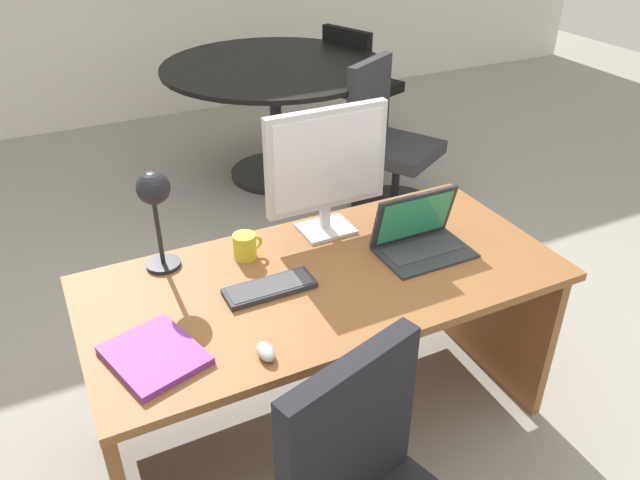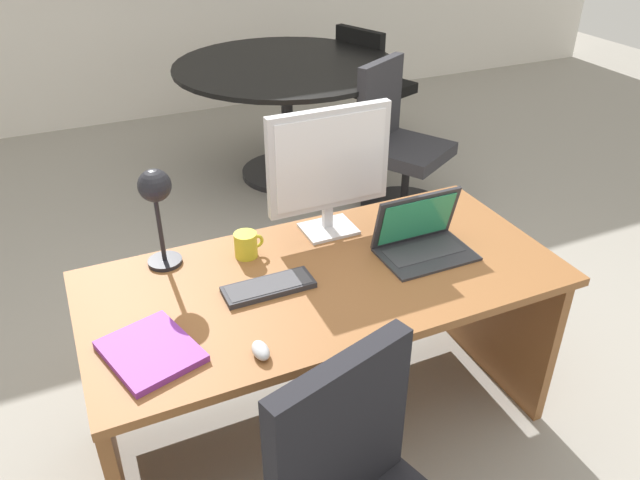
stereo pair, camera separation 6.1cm
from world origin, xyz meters
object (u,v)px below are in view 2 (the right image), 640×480
mouse (261,350)px  monitor (329,164)px  meeting_table (286,92)px  meeting_chair_far (398,154)px  desk_lamp (156,198)px  coffee_mug (246,245)px  laptop (420,234)px  desk (319,317)px  keyboard (268,286)px  book (151,351)px  meeting_chair_near (371,96)px

mouse → monitor: bearing=49.7°
meeting_table → meeting_chair_far: bearing=-60.0°
desk_lamp → coffee_mug: 0.36m
laptop → desk: bearing=173.8°
laptop → keyboard: size_ratio=1.09×
mouse → meeting_chair_far: bearing=49.2°
keyboard → coffee_mug: (0.00, 0.22, 0.04)m
keyboard → mouse: bearing=-114.0°
mouse → meeting_chair_far: (1.53, 1.77, -0.36)m
keyboard → meeting_table: bearing=66.9°
book → coffee_mug: coffee_mug is taller
laptop → meeting_table: size_ratio=0.22×
coffee_mug → meeting_chair_near: 2.96m
desk_lamp → keyboard: bearing=-44.5°
laptop → meeting_table: (0.36, 2.23, -0.18)m
mouse → coffee_mug: 0.54m
monitor → meeting_chair_near: size_ratio=0.53×
desk → meeting_chair_near: meeting_chair_near is taller
monitor → coffee_mug: bearing=-172.9°
desk_lamp → desk: bearing=-25.0°
keyboard → meeting_chair_far: (1.40, 1.47, -0.36)m
monitor → meeting_chair_near: bearing=57.7°
mouse → meeting_table: (1.09, 2.54, -0.13)m
mouse → meeting_table: size_ratio=0.06×
book → meeting_table: 2.77m
mouse → coffee_mug: bearing=75.6°
laptop → meeting_chair_near: laptop is taller
book → meeting_chair_far: bearing=42.0°
book → keyboard: bearing=21.0°
desk_lamp → meeting_chair_far: 2.15m
book → meeting_chair_far: size_ratio=0.35×
monitor → laptop: size_ratio=1.47×
keyboard → meeting_chair_far: bearing=46.5°
laptop → meeting_chair_near: 2.84m
keyboard → desk_lamp: 0.47m
laptop → desk_lamp: bearing=162.9°
monitor → mouse: size_ratio=5.81×
desk → monitor: 0.56m
meeting_chair_near → meeting_chair_far: size_ratio=0.97×
desk → book: 0.70m
laptop → monitor: bearing=133.2°
desk_lamp → meeting_table: (1.23, 1.96, -0.38)m
laptop → mouse: 0.79m
coffee_mug → keyboard: bearing=-90.3°
desk → mouse: 0.54m
book → coffee_mug: 0.57m
book → meeting_chair_far: 2.47m
mouse → meeting_table: meeting_table is taller
monitor → desk_lamp: 0.63m
desk → monitor: monitor is taller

